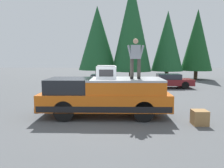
{
  "coord_description": "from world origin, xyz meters",
  "views": [
    {
      "loc": [
        -9.53,
        -1.1,
        2.57
      ],
      "look_at": [
        0.67,
        -0.9,
        1.35
      ],
      "focal_mm": 36.35,
      "sensor_mm": 36.0,
      "label": 1
    }
  ],
  "objects_px": {
    "compressor_unit": "(106,72)",
    "parked_car_maroon": "(168,81)",
    "pickup_truck": "(105,96)",
    "wooden_crate": "(200,117)",
    "parked_car_grey": "(102,82)",
    "person_on_truck_bed": "(136,57)"
  },
  "relations": [
    {
      "from": "compressor_unit",
      "to": "parked_car_maroon",
      "type": "bearing_deg",
      "value": -27.0
    },
    {
      "from": "pickup_truck",
      "to": "wooden_crate",
      "type": "height_order",
      "value": "pickup_truck"
    },
    {
      "from": "compressor_unit",
      "to": "parked_car_maroon",
      "type": "distance_m",
      "value": 10.44
    },
    {
      "from": "parked_car_maroon",
      "to": "parked_car_grey",
      "type": "height_order",
      "value": "same"
    },
    {
      "from": "pickup_truck",
      "to": "person_on_truck_bed",
      "type": "distance_m",
      "value": 2.12
    },
    {
      "from": "person_on_truck_bed",
      "to": "parked_car_grey",
      "type": "xyz_separation_m",
      "value": [
        8.56,
        1.96,
        -1.97
      ]
    },
    {
      "from": "person_on_truck_bed",
      "to": "compressor_unit",
      "type": "bearing_deg",
      "value": 90.04
    },
    {
      "from": "parked_car_grey",
      "to": "person_on_truck_bed",
      "type": "bearing_deg",
      "value": -167.07
    },
    {
      "from": "pickup_truck",
      "to": "wooden_crate",
      "type": "xyz_separation_m",
      "value": [
        -1.23,
        -3.67,
        -0.59
      ]
    },
    {
      "from": "parked_car_maroon",
      "to": "parked_car_grey",
      "type": "bearing_deg",
      "value": 96.95
    },
    {
      "from": "compressor_unit",
      "to": "person_on_truck_bed",
      "type": "bearing_deg",
      "value": -89.96
    },
    {
      "from": "parked_car_maroon",
      "to": "wooden_crate",
      "type": "bearing_deg",
      "value": 173.96
    },
    {
      "from": "pickup_truck",
      "to": "parked_car_maroon",
      "type": "xyz_separation_m",
      "value": [
        9.17,
        -4.77,
        -0.29
      ]
    },
    {
      "from": "compressor_unit",
      "to": "wooden_crate",
      "type": "xyz_separation_m",
      "value": [
        -1.18,
        -3.6,
        -1.65
      ]
    },
    {
      "from": "person_on_truck_bed",
      "to": "parked_car_grey",
      "type": "distance_m",
      "value": 9.0
    },
    {
      "from": "parked_car_grey",
      "to": "wooden_crate",
      "type": "xyz_separation_m",
      "value": [
        -9.74,
        -4.33,
        -0.3
      ]
    },
    {
      "from": "pickup_truck",
      "to": "person_on_truck_bed",
      "type": "bearing_deg",
      "value": -92.3
    },
    {
      "from": "parked_car_grey",
      "to": "wooden_crate",
      "type": "bearing_deg",
      "value": -156.02
    },
    {
      "from": "pickup_truck",
      "to": "parked_car_grey",
      "type": "relative_size",
      "value": 1.35
    },
    {
      "from": "wooden_crate",
      "to": "pickup_truck",
      "type": "bearing_deg",
      "value": 71.43
    },
    {
      "from": "pickup_truck",
      "to": "compressor_unit",
      "type": "bearing_deg",
      "value": -127.67
    },
    {
      "from": "person_on_truck_bed",
      "to": "pickup_truck",
      "type": "bearing_deg",
      "value": 87.7
    }
  ]
}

